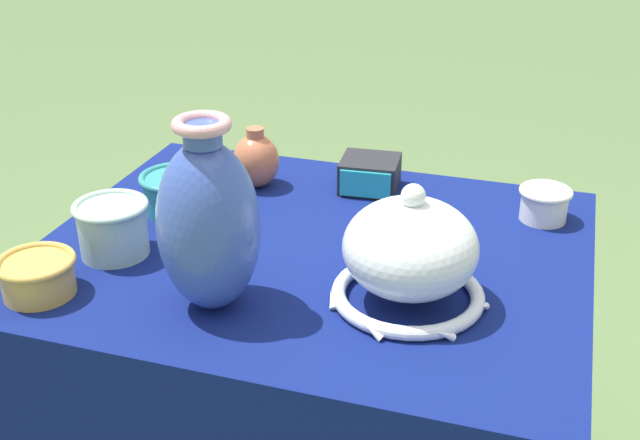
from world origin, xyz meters
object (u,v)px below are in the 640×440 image
(vase_tall_bulbous, at_px, (208,224))
(cup_wide_ivory, at_px, (544,203))
(vase_dome_bell, at_px, (410,255))
(cup_wide_celadon, at_px, (113,227))
(mosaic_tile_box, at_px, (370,174))
(cup_wide_ochre, at_px, (37,275))
(jar_round_terracotta, at_px, (256,160))
(cup_wide_teal, at_px, (176,191))

(vase_tall_bulbous, height_order, cup_wide_ivory, vase_tall_bulbous)
(vase_dome_bell, xyz_separation_m, cup_wide_celadon, (-0.50, -0.00, -0.03))
(vase_dome_bell, xyz_separation_m, cup_wide_ivory, (0.18, 0.35, -0.04))
(mosaic_tile_box, distance_m, cup_wide_ochre, 0.66)
(mosaic_tile_box, bearing_deg, vase_tall_bulbous, -108.41)
(vase_tall_bulbous, bearing_deg, jar_round_terracotta, 103.18)
(cup_wide_ivory, xyz_separation_m, cup_wide_ochre, (-0.73, -0.50, -0.00))
(cup_wide_ivory, xyz_separation_m, cup_wide_celadon, (-0.68, -0.35, 0.02))
(cup_wide_ivory, height_order, cup_wide_teal, cup_wide_teal)
(jar_round_terracotta, bearing_deg, mosaic_tile_box, 13.55)
(vase_dome_bell, relative_size, cup_wide_celadon, 1.96)
(mosaic_tile_box, xyz_separation_m, cup_wide_ivory, (0.34, -0.04, 0.00))
(vase_dome_bell, xyz_separation_m, cup_wide_teal, (-0.48, 0.18, -0.04))
(jar_round_terracotta, distance_m, cup_wide_ochre, 0.52)
(vase_dome_bell, distance_m, cup_wide_celadon, 0.50)
(vase_tall_bulbous, distance_m, cup_wide_celadon, 0.26)
(vase_tall_bulbous, distance_m, jar_round_terracotta, 0.45)
(jar_round_terracotta, xyz_separation_m, cup_wide_ochre, (-0.17, -0.49, -0.02))
(cup_wide_ochre, xyz_separation_m, cup_wide_teal, (0.07, 0.33, 0.01))
(vase_dome_bell, bearing_deg, vase_tall_bulbous, -160.25)
(vase_dome_bell, relative_size, mosaic_tile_box, 2.06)
(mosaic_tile_box, height_order, cup_wide_teal, cup_wide_teal)
(jar_round_terracotta, height_order, cup_wide_teal, jar_round_terracotta)
(vase_tall_bulbous, bearing_deg, cup_wide_ivory, 44.48)
(vase_dome_bell, distance_m, cup_wide_ochre, 0.57)
(jar_round_terracotta, bearing_deg, cup_wide_ochre, -109.10)
(vase_tall_bulbous, height_order, cup_wide_ochre, vase_tall_bulbous)
(cup_wide_ivory, height_order, cup_wide_ochre, same)
(cup_wide_ivory, distance_m, cup_wide_celadon, 0.77)
(cup_wide_celadon, distance_m, cup_wide_teal, 0.18)
(cup_wide_ochre, bearing_deg, cup_wide_celadon, 73.49)
(mosaic_tile_box, distance_m, jar_round_terracotta, 0.23)
(vase_dome_bell, bearing_deg, cup_wide_ochre, -164.35)
(cup_wide_celadon, bearing_deg, cup_wide_ivory, 27.31)
(vase_tall_bulbous, distance_m, cup_wide_teal, 0.36)
(cup_wide_ochre, bearing_deg, cup_wide_ivory, 34.65)
(mosaic_tile_box, relative_size, cup_wide_ivory, 1.24)
(mosaic_tile_box, height_order, cup_wide_ochre, mosaic_tile_box)
(cup_wide_ivory, bearing_deg, cup_wide_celadon, -152.69)
(cup_wide_teal, bearing_deg, vase_tall_bulbous, -54.16)
(jar_round_terracotta, xyz_separation_m, cup_wide_celadon, (-0.12, -0.34, -0.00))
(mosaic_tile_box, bearing_deg, vase_dome_bell, -72.25)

